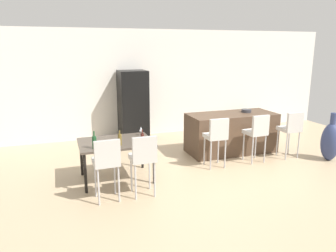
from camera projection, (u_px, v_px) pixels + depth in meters
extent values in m
plane|color=tan|center=(218.00, 168.00, 6.65)|extent=(10.00, 10.00, 0.00)
cube|color=silver|center=(168.00, 82.00, 9.16)|extent=(10.00, 0.12, 2.90)
cube|color=#4C3828|center=(231.00, 133.00, 7.61)|extent=(2.06, 0.88, 0.92)
cube|color=beige|center=(215.00, 136.00, 6.60)|extent=(0.41, 0.41, 0.08)
cube|color=beige|center=(219.00, 128.00, 6.39)|extent=(0.40, 0.07, 0.36)
cylinder|color=#B2B2B7|center=(204.00, 151.00, 6.79)|extent=(0.03, 0.03, 0.61)
cylinder|color=#B2B2B7|center=(218.00, 149.00, 6.88)|extent=(0.03, 0.03, 0.61)
cylinder|color=#B2B2B7|center=(211.00, 155.00, 6.49)|extent=(0.03, 0.03, 0.61)
cylinder|color=#B2B2B7|center=(225.00, 154.00, 6.58)|extent=(0.03, 0.03, 0.61)
cube|color=beige|center=(255.00, 132.00, 6.91)|extent=(0.42, 0.42, 0.08)
cube|color=beige|center=(261.00, 124.00, 6.70)|extent=(0.40, 0.08, 0.36)
cylinder|color=#B2B2B7|center=(243.00, 146.00, 7.07)|extent=(0.03, 0.03, 0.61)
cylinder|color=#B2B2B7|center=(255.00, 145.00, 7.19)|extent=(0.03, 0.03, 0.61)
cylinder|color=#B2B2B7|center=(252.00, 151.00, 6.79)|extent=(0.03, 0.03, 0.61)
cylinder|color=#B2B2B7|center=(265.00, 149.00, 6.90)|extent=(0.03, 0.03, 0.61)
cube|color=beige|center=(289.00, 129.00, 7.19)|extent=(0.40, 0.40, 0.08)
cube|color=beige|center=(295.00, 121.00, 6.98)|extent=(0.40, 0.06, 0.36)
cylinder|color=#B2B2B7|center=(277.00, 143.00, 7.37)|extent=(0.03, 0.03, 0.61)
cylinder|color=#B2B2B7|center=(289.00, 141.00, 7.47)|extent=(0.03, 0.03, 0.61)
cylinder|color=#B2B2B7|center=(286.00, 146.00, 7.07)|extent=(0.03, 0.03, 0.61)
cylinder|color=#B2B2B7|center=(298.00, 145.00, 7.17)|extent=(0.03, 0.03, 0.61)
cube|color=#4C4238|center=(116.00, 142.00, 5.93)|extent=(1.33, 0.96, 0.04)
cylinder|color=black|center=(81.00, 158.00, 6.21)|extent=(0.05, 0.05, 0.70)
cylinder|color=black|center=(142.00, 151.00, 6.59)|extent=(0.05, 0.05, 0.70)
cylinder|color=black|center=(85.00, 174.00, 5.44)|extent=(0.05, 0.05, 0.70)
cylinder|color=black|center=(154.00, 165.00, 5.82)|extent=(0.05, 0.05, 0.70)
cube|color=beige|center=(106.00, 162.00, 5.13)|extent=(0.41, 0.41, 0.08)
cube|color=beige|center=(107.00, 152.00, 4.93)|extent=(0.40, 0.07, 0.36)
cylinder|color=#B2B2B7|center=(95.00, 180.00, 5.30)|extent=(0.03, 0.03, 0.61)
cylinder|color=#B2B2B7|center=(115.00, 177.00, 5.42)|extent=(0.03, 0.03, 0.61)
cylinder|color=#B2B2B7|center=(99.00, 187.00, 5.01)|extent=(0.03, 0.03, 0.61)
cylinder|color=#B2B2B7|center=(119.00, 184.00, 5.13)|extent=(0.03, 0.03, 0.61)
cube|color=beige|center=(142.00, 158.00, 5.32)|extent=(0.41, 0.41, 0.08)
cube|color=beige|center=(145.00, 148.00, 5.11)|extent=(0.40, 0.07, 0.36)
cylinder|color=#B2B2B7|center=(131.00, 175.00, 5.50)|extent=(0.03, 0.03, 0.61)
cylinder|color=#B2B2B7|center=(150.00, 173.00, 5.60)|extent=(0.03, 0.03, 0.61)
cylinder|color=#B2B2B7|center=(136.00, 182.00, 5.21)|extent=(0.03, 0.03, 0.61)
cylinder|color=#B2B2B7|center=(155.00, 179.00, 5.31)|extent=(0.03, 0.03, 0.61)
cylinder|color=brown|center=(120.00, 140.00, 5.67)|extent=(0.07, 0.07, 0.20)
cylinder|color=brown|center=(120.00, 132.00, 5.64)|extent=(0.02, 0.02, 0.07)
cylinder|color=#194723|center=(94.00, 142.00, 5.48)|extent=(0.07, 0.07, 0.22)
cylinder|color=#194723|center=(94.00, 134.00, 5.44)|extent=(0.03, 0.03, 0.09)
cylinder|color=#471E19|center=(142.00, 139.00, 5.66)|extent=(0.07, 0.07, 0.21)
cylinder|color=#471E19|center=(142.00, 132.00, 5.63)|extent=(0.02, 0.02, 0.07)
cylinder|color=silver|center=(141.00, 135.00, 6.33)|extent=(0.06, 0.06, 0.00)
cylinder|color=silver|center=(141.00, 133.00, 6.32)|extent=(0.01, 0.01, 0.08)
cone|color=silver|center=(141.00, 129.00, 6.30)|extent=(0.07, 0.07, 0.09)
cube|color=black|center=(133.00, 106.00, 8.52)|extent=(0.72, 0.68, 1.84)
cylinder|color=#333338|center=(246.00, 111.00, 7.65)|extent=(0.23, 0.23, 0.07)
ellipsoid|color=navy|center=(330.00, 142.00, 7.02)|extent=(0.40, 0.40, 0.83)
cylinder|color=navy|center=(333.00, 119.00, 6.90)|extent=(0.12, 0.12, 0.25)
cylinder|color=#38383D|center=(246.00, 125.00, 9.81)|extent=(0.24, 0.24, 0.22)
sphere|color=#2D6B33|center=(247.00, 117.00, 9.74)|extent=(0.36, 0.36, 0.36)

